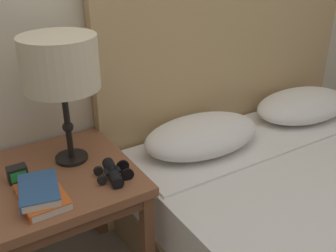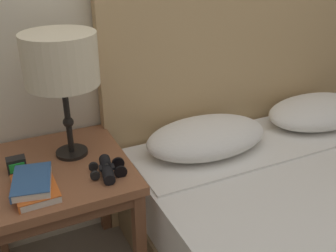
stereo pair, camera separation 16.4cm
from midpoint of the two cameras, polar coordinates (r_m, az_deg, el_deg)
nightstand at (r=1.63m, az=-18.56°, el=-8.95°), size 0.58×0.58×0.59m
table_lamp at (r=1.51m, az=-18.44°, el=8.31°), size 0.28×0.28×0.50m
book_on_nightstand at (r=1.45m, az=-21.04°, el=-9.71°), size 0.15×0.22×0.03m
book_stacked_on_top at (r=1.44m, az=-21.51°, el=-8.74°), size 0.17×0.22×0.03m
binoculars_pair at (r=1.50m, az=-11.11°, el=-6.74°), size 0.15×0.16×0.05m
alarm_clock at (r=1.58m, az=-23.85°, el=-6.47°), size 0.07×0.05×0.06m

